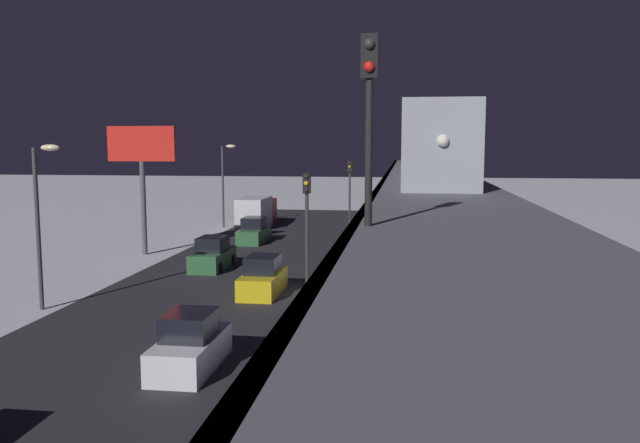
# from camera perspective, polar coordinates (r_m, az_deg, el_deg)

# --- Properties ---
(ground_plane) EXTENTS (240.00, 240.00, 0.00)m
(ground_plane) POSITION_cam_1_polar(r_m,az_deg,el_deg) (33.33, -0.97, -6.37)
(ground_plane) COLOR silver
(avenue_asphalt) EXTENTS (11.00, 84.15, 0.01)m
(avenue_asphalt) POSITION_cam_1_polar(r_m,az_deg,el_deg) (34.58, -10.13, -5.99)
(avenue_asphalt) COLOR #28282D
(avenue_asphalt) RESTS_ON ground_plane
(elevated_railway) EXTENTS (5.00, 84.15, 5.90)m
(elevated_railway) POSITION_cam_1_polar(r_m,az_deg,el_deg) (32.20, 9.74, 2.20)
(elevated_railway) COLOR slate
(elevated_railway) RESTS_ON ground_plane
(subway_train) EXTENTS (2.94, 36.87, 3.40)m
(subway_train) POSITION_cam_1_polar(r_m,az_deg,el_deg) (41.44, 9.49, 6.83)
(subway_train) COLOR #999EA8
(subway_train) RESTS_ON elevated_railway
(rail_signal) EXTENTS (0.36, 0.41, 4.00)m
(rail_signal) POSITION_cam_1_polar(r_m,az_deg,el_deg) (13.62, 4.41, 11.05)
(rail_signal) COLOR black
(rail_signal) RESTS_ON elevated_railway
(sedan_green) EXTENTS (1.91, 4.56, 1.97)m
(sedan_green) POSITION_cam_1_polar(r_m,az_deg,el_deg) (40.24, -9.54, -3.03)
(sedan_green) COLOR #2D6038
(sedan_green) RESTS_ON ground_plane
(sedan_white) EXTENTS (1.80, 4.10, 1.97)m
(sedan_white) POSITION_cam_1_polar(r_m,az_deg,el_deg) (22.67, -11.49, -10.81)
(sedan_white) COLOR silver
(sedan_white) RESTS_ON ground_plane
(sedan_green_2) EXTENTS (1.80, 4.67, 1.97)m
(sedan_green_2) POSITION_cam_1_polar(r_m,az_deg,el_deg) (50.60, -5.91, -0.94)
(sedan_green_2) COLOR #2D6038
(sedan_green_2) RESTS_ON ground_plane
(sedan_yellow) EXTENTS (1.80, 4.32, 1.97)m
(sedan_yellow) POSITION_cam_1_polar(r_m,az_deg,el_deg) (33.11, -5.11, -5.07)
(sedan_yellow) COLOR gold
(sedan_yellow) RESTS_ON ground_plane
(box_truck) EXTENTS (2.40, 7.40, 2.80)m
(box_truck) POSITION_cam_1_polar(r_m,az_deg,el_deg) (60.09, -5.67, 0.82)
(box_truck) COLOR #A51E1E
(box_truck) RESTS_ON ground_plane
(traffic_light_near) EXTENTS (0.32, 0.44, 6.40)m
(traffic_light_near) POSITION_cam_1_polar(r_m,az_deg,el_deg) (28.25, -1.18, -0.12)
(traffic_light_near) COLOR #2D2D2D
(traffic_light_near) RESTS_ON ground_plane
(traffic_light_mid) EXTENTS (0.32, 0.44, 6.40)m
(traffic_light_mid) POSITION_cam_1_polar(r_m,az_deg,el_deg) (49.63, 2.66, 2.89)
(traffic_light_mid) COLOR #2D2D2D
(traffic_light_mid) RESTS_ON ground_plane
(traffic_light_far) EXTENTS (0.32, 0.44, 6.40)m
(traffic_light_far) POSITION_cam_1_polar(r_m,az_deg,el_deg) (71.15, 4.19, 4.07)
(traffic_light_far) COLOR #2D2D2D
(traffic_light_far) RESTS_ON ground_plane
(commercial_billboard) EXTENTS (4.80, 0.36, 8.90)m
(commercial_billboard) POSITION_cam_1_polar(r_m,az_deg,el_deg) (45.82, -15.60, 5.61)
(commercial_billboard) COLOR #4C4C51
(commercial_billboard) RESTS_ON ground_plane
(street_lamp_near) EXTENTS (1.35, 0.44, 7.65)m
(street_lamp_near) POSITION_cam_1_polar(r_m,az_deg,el_deg) (31.83, -23.58, 1.21)
(street_lamp_near) COLOR #38383D
(street_lamp_near) RESTS_ON ground_plane
(street_lamp_far) EXTENTS (1.35, 0.44, 7.65)m
(street_lamp_far) POSITION_cam_1_polar(r_m,az_deg,el_deg) (59.48, -8.46, 4.07)
(street_lamp_far) COLOR #38383D
(street_lamp_far) RESTS_ON ground_plane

